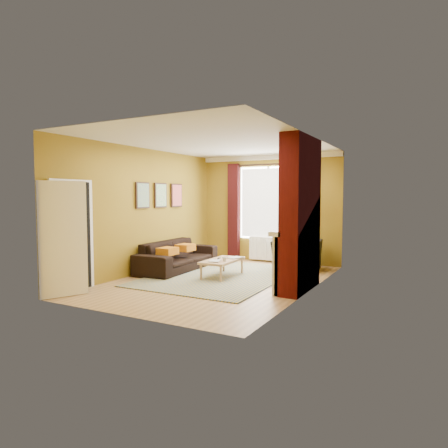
{
  "coord_description": "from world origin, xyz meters",
  "views": [
    {
      "loc": [
        3.93,
        -7.05,
        1.73
      ],
      "look_at": [
        0.0,
        0.25,
        1.15
      ],
      "focal_mm": 32.0,
      "sensor_mm": 36.0,
      "label": 1
    }
  ],
  "objects_px": {
    "sofa": "(178,255)",
    "coffee_table": "(222,261)",
    "armchair": "(297,255)",
    "wicker_stool": "(290,257)",
    "floor_lamp": "(314,212)"
  },
  "relations": [
    {
      "from": "sofa",
      "to": "coffee_table",
      "type": "xyz_separation_m",
      "value": [
        1.32,
        -0.24,
        -0.0
      ]
    },
    {
      "from": "armchair",
      "to": "wicker_stool",
      "type": "bearing_deg",
      "value": -62.13
    },
    {
      "from": "floor_lamp",
      "to": "sofa",
      "type": "bearing_deg",
      "value": -150.17
    },
    {
      "from": "armchair",
      "to": "wicker_stool",
      "type": "distance_m",
      "value": 0.51
    },
    {
      "from": "wicker_stool",
      "to": "floor_lamp",
      "type": "xyz_separation_m",
      "value": [
        0.62,
        -0.17,
        1.13
      ]
    },
    {
      "from": "sofa",
      "to": "armchair",
      "type": "distance_m",
      "value": 2.81
    },
    {
      "from": "coffee_table",
      "to": "floor_lamp",
      "type": "bearing_deg",
      "value": 50.11
    },
    {
      "from": "sofa",
      "to": "coffee_table",
      "type": "bearing_deg",
      "value": -102.62
    },
    {
      "from": "armchair",
      "to": "floor_lamp",
      "type": "distance_m",
      "value": 1.09
    },
    {
      "from": "armchair",
      "to": "coffee_table",
      "type": "height_order",
      "value": "armchair"
    },
    {
      "from": "wicker_stool",
      "to": "armchair",
      "type": "bearing_deg",
      "value": -53.37
    },
    {
      "from": "armchair",
      "to": "floor_lamp",
      "type": "xyz_separation_m",
      "value": [
        0.32,
        0.24,
        1.01
      ]
    },
    {
      "from": "floor_lamp",
      "to": "coffee_table",
      "type": "bearing_deg",
      "value": -128.4
    },
    {
      "from": "sofa",
      "to": "wicker_stool",
      "type": "height_order",
      "value": "sofa"
    },
    {
      "from": "sofa",
      "to": "armchair",
      "type": "relative_size",
      "value": 2.16
    }
  ]
}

